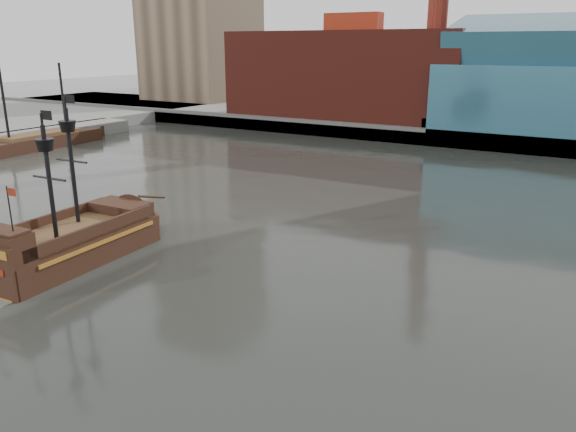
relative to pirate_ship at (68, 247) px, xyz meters
The scene contains 6 objects.
ground 12.36m from the pirate_ship, 11.70° to the right, with size 400.00×400.00×0.00m, color #2B2D28.
promenade_far 90.31m from the pirate_ship, 82.33° to the left, with size 220.00×60.00×2.00m, color slate.
seawall 61.20m from the pirate_ship, 78.64° to the left, with size 220.00×1.00×2.60m, color #4C4C49.
pier 53.55m from the pirate_ship, 149.10° to the left, with size 6.00×40.00×2.00m, color slate.
pirate_ship is the anchor object (origin of this frame).
docked_vessel 50.31m from the pirate_ship, 145.54° to the left, with size 5.85×20.54×13.80m.
Camera 1 is at (20.16, -21.60, 14.74)m, focal length 35.00 mm.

